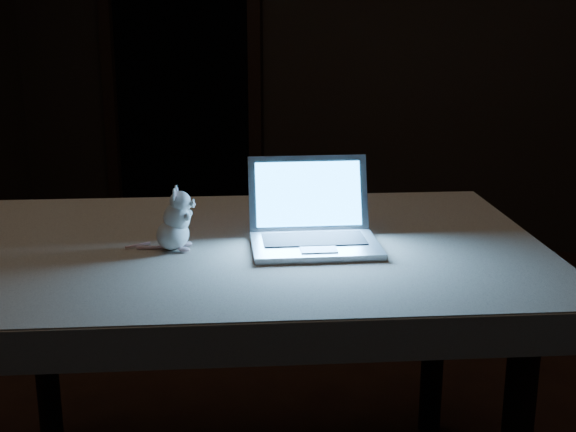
% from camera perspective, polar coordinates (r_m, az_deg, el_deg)
% --- Properties ---
extents(back_wall, '(4.50, 0.04, 2.60)m').
position_cam_1_polar(back_wall, '(4.52, 5.22, 14.63)').
color(back_wall, black).
rests_on(back_wall, ground).
extents(doorway, '(1.06, 0.36, 2.13)m').
position_cam_1_polar(doorway, '(4.87, -7.94, 11.83)').
color(doorway, black).
rests_on(doorway, back_wall).
extents(table, '(1.66, 1.37, 0.76)m').
position_cam_1_polar(table, '(2.11, -3.16, -12.15)').
color(table, black).
rests_on(table, floor).
extents(tablecloth, '(1.75, 1.42, 0.09)m').
position_cam_1_polar(tablecloth, '(1.95, -3.72, -3.48)').
color(tablecloth, beige).
rests_on(tablecloth, table).
extents(laptop, '(0.39, 0.37, 0.21)m').
position_cam_1_polar(laptop, '(1.88, 2.06, 0.64)').
color(laptop, '#B0B0B5').
rests_on(laptop, tablecloth).
extents(plush_mouse, '(0.15, 0.15, 0.16)m').
position_cam_1_polar(plush_mouse, '(1.91, -8.58, -0.21)').
color(plush_mouse, white).
rests_on(plush_mouse, tablecloth).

